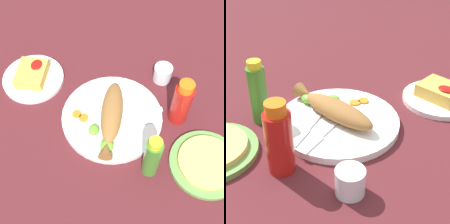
{
  "view_description": "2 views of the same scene",
  "coord_description": "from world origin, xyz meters",
  "views": [
    {
      "loc": [
        -0.51,
        -0.07,
        0.82
      ],
      "look_at": [
        0.0,
        0.0,
        0.04
      ],
      "focal_mm": 50.0,
      "sensor_mm": 36.0,
      "label": 1
    },
    {
      "loc": [
        0.5,
        -0.5,
        0.5
      ],
      "look_at": [
        0.0,
        0.0,
        0.04
      ],
      "focal_mm": 55.0,
      "sensor_mm": 36.0,
      "label": 2
    }
  ],
  "objects": [
    {
      "name": "ground_plane",
      "position": [
        0.0,
        0.0,
        0.0
      ],
      "size": [
        4.0,
        4.0,
        0.0
      ],
      "primitive_type": "plane",
      "color": "#561E23"
    },
    {
      "name": "main_plate",
      "position": [
        0.0,
        0.0,
        0.01
      ],
      "size": [
        0.31,
        0.31,
        0.02
      ],
      "primitive_type": "cylinder",
      "color": "white",
      "rests_on": "ground_plane"
    },
    {
      "name": "fried_fish",
      "position": [
        -0.01,
        -0.0,
        0.04
      ],
      "size": [
        0.26,
        0.07,
        0.05
      ],
      "rotation": [
        0.0,
        0.0,
        0.04
      ],
      "color": "#996633",
      "rests_on": "main_plate"
    },
    {
      "name": "fork_near",
      "position": [
        0.02,
        -0.07,
        0.02
      ],
      "size": [
        0.06,
        0.18,
        0.0
      ],
      "rotation": [
        0.0,
        0.0,
        4.94
      ],
      "color": "silver",
      "rests_on": "main_plate"
    },
    {
      "name": "fork_far",
      "position": [
        -0.02,
        -0.08,
        0.02
      ],
      "size": [
        0.08,
        0.18,
        0.0
      ],
      "rotation": [
        0.0,
        0.0,
        5.07
      ],
      "color": "silver",
      "rests_on": "main_plate"
    },
    {
      "name": "carrot_slice_near",
      "position": [
        -0.01,
        0.11,
        0.02
      ],
      "size": [
        0.03,
        0.03,
        0.0
      ],
      "primitive_type": "cylinder",
      "color": "orange",
      "rests_on": "main_plate"
    },
    {
      "name": "carrot_slice_mid",
      "position": [
        -0.02,
        0.08,
        0.02
      ],
      "size": [
        0.03,
        0.03,
        0.0
      ],
      "primitive_type": "cylinder",
      "color": "orange",
      "rests_on": "main_plate"
    },
    {
      "name": "lime_wedge_main",
      "position": [
        -0.06,
        0.05,
        0.03
      ],
      "size": [
        0.04,
        0.03,
        0.02
      ],
      "primitive_type": "ellipsoid",
      "color": "#6BB233",
      "rests_on": "main_plate"
    },
    {
      "name": "lime_wedge_side",
      "position": [
        -0.11,
        0.0,
        0.03
      ],
      "size": [
        0.04,
        0.04,
        0.02
      ],
      "primitive_type": "ellipsoid",
      "color": "#6BB233",
      "rests_on": "main_plate"
    },
    {
      "name": "hot_sauce_bottle_red",
      "position": [
        0.03,
        -0.2,
        0.08
      ],
      "size": [
        0.06,
        0.06,
        0.17
      ],
      "color": "#B21914",
      "rests_on": "ground_plane"
    },
    {
      "name": "hot_sauce_bottle_green",
      "position": [
        -0.15,
        -0.12,
        0.08
      ],
      "size": [
        0.04,
        0.04,
        0.17
      ],
      "color": "#3D8428",
      "rests_on": "ground_plane"
    },
    {
      "name": "salt_cup",
      "position": [
        0.18,
        -0.15,
        0.02
      ],
      "size": [
        0.06,
        0.06,
        0.06
      ],
      "color": "silver",
      "rests_on": "ground_plane"
    },
    {
      "name": "side_plate_fries",
      "position": [
        0.12,
        0.28,
        0.01
      ],
      "size": [
        0.2,
        0.2,
        0.01
      ],
      "primitive_type": "cylinder",
      "color": "white",
      "rests_on": "ground_plane"
    },
    {
      "name": "fries_pile",
      "position": [
        0.12,
        0.28,
        0.03
      ],
      "size": [
        0.11,
        0.09,
        0.04
      ],
      "color": "gold",
      "rests_on": "side_plate_fries"
    }
  ]
}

